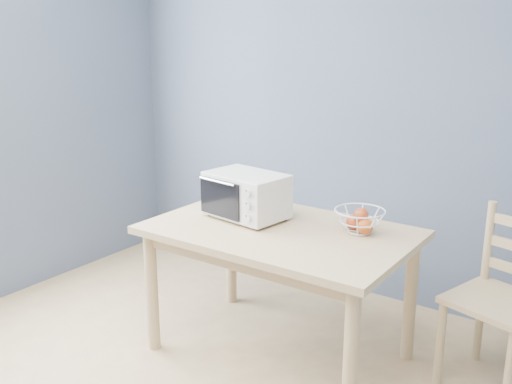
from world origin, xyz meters
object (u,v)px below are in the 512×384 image
Objects in this scene: toaster_oven at (244,194)px; dining_chair at (502,304)px; fruit_basket at (360,220)px; dining_table at (280,246)px.

toaster_oven reaches higher than dining_chair.
fruit_basket is (0.66, 0.14, -0.07)m from toaster_oven.
toaster_oven is at bearing 170.10° from dining_table.
toaster_oven is at bearing -149.49° from dining_chair.
dining_table is 1.17m from dining_chair.
dining_table is 0.46m from fruit_basket.
toaster_oven is 1.47m from dining_chair.
toaster_oven is at bearing -167.83° from fruit_basket.
fruit_basket reaches higher than dining_table.
fruit_basket is at bearing -147.78° from dining_chair.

